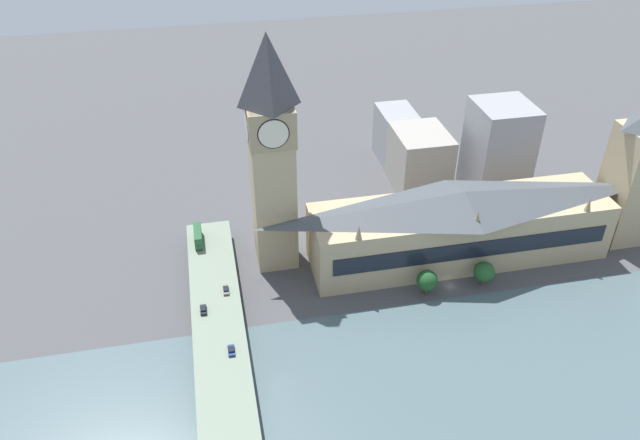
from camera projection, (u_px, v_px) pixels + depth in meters
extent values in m
plane|color=#4C4C4F|center=(450.00, 286.00, 205.24)|extent=(600.00, 600.00, 0.00)
cube|color=#4C6066|center=(503.00, 377.00, 173.03)|extent=(67.65, 360.00, 0.30)
cube|color=tan|center=(459.00, 231.00, 212.87)|extent=(24.31, 101.88, 20.90)
cube|color=black|center=(474.00, 250.00, 202.36)|extent=(0.40, 93.73, 6.27)
pyramid|color=#474C51|center=(464.00, 199.00, 205.41)|extent=(23.82, 99.85, 5.42)
cone|color=#9E8966|center=(589.00, 204.00, 202.99)|extent=(2.20, 2.20, 5.00)
cone|color=#9E8966|center=(478.00, 218.00, 196.53)|extent=(2.20, 2.20, 5.00)
cone|color=#9E8966|center=(359.00, 232.00, 190.08)|extent=(2.20, 2.20, 5.00)
cube|color=tan|center=(273.00, 188.00, 200.86)|extent=(13.40, 13.40, 57.77)
cube|color=tan|center=(270.00, 124.00, 187.91)|extent=(14.21, 14.21, 12.06)
cylinder|color=black|center=(273.00, 134.00, 182.36)|extent=(0.50, 9.64, 9.64)
cylinder|color=silver|center=(273.00, 134.00, 182.25)|extent=(0.62, 8.92, 8.92)
cylinder|color=black|center=(267.00, 114.00, 193.45)|extent=(0.50, 9.64, 9.64)
cylinder|color=silver|center=(267.00, 114.00, 193.56)|extent=(0.62, 8.92, 8.92)
cylinder|color=black|center=(293.00, 122.00, 189.05)|extent=(9.64, 0.50, 9.64)
cylinder|color=silver|center=(293.00, 122.00, 189.08)|extent=(8.92, 0.62, 8.92)
cylinder|color=black|center=(247.00, 126.00, 186.76)|extent=(9.64, 0.50, 9.64)
cylinder|color=silver|center=(247.00, 126.00, 186.74)|extent=(8.92, 0.62, 8.92)
pyramid|color=#424247|center=(267.00, 69.00, 178.25)|extent=(13.67, 13.67, 21.98)
cube|color=tan|center=(634.00, 184.00, 217.19)|extent=(16.84, 16.84, 42.97)
cube|color=#5D6A59|center=(228.00, 418.00, 159.04)|extent=(3.00, 12.88, 4.97)
cube|color=#5D6A59|center=(213.00, 274.00, 206.28)|extent=(3.00, 12.88, 4.97)
cube|color=gray|center=(227.00, 410.00, 157.29)|extent=(167.30, 15.16, 1.20)
cube|color=#235B33|center=(198.00, 238.00, 214.21)|extent=(10.88, 2.59, 1.92)
cube|color=black|center=(198.00, 238.00, 214.00)|extent=(9.79, 2.65, 0.85)
cube|color=#235B33|center=(198.00, 234.00, 213.03)|extent=(10.66, 2.59, 2.26)
cube|color=black|center=(198.00, 233.00, 212.97)|extent=(9.79, 2.65, 1.08)
cube|color=#1E4E2B|center=(197.00, 231.00, 212.35)|extent=(10.55, 2.46, 0.16)
cylinder|color=black|center=(202.00, 233.00, 218.54)|extent=(1.15, 0.28, 1.15)
cylinder|color=black|center=(195.00, 233.00, 218.14)|extent=(1.15, 0.28, 1.15)
cylinder|color=black|center=(203.00, 248.00, 211.34)|extent=(1.15, 0.28, 1.15)
cylinder|color=black|center=(196.00, 248.00, 210.94)|extent=(1.15, 0.28, 1.15)
cube|color=navy|center=(231.00, 350.00, 172.55)|extent=(4.13, 1.86, 0.56)
cube|color=black|center=(231.00, 349.00, 172.14)|extent=(2.15, 1.67, 0.54)
cylinder|color=black|center=(234.00, 346.00, 174.10)|extent=(0.65, 0.22, 0.65)
cylinder|color=black|center=(228.00, 347.00, 173.82)|extent=(0.65, 0.22, 0.65)
cylinder|color=black|center=(235.00, 355.00, 171.50)|extent=(0.65, 0.22, 0.65)
cylinder|color=black|center=(229.00, 356.00, 171.22)|extent=(0.65, 0.22, 0.65)
cube|color=black|center=(203.00, 310.00, 186.00)|extent=(4.16, 1.87, 0.64)
cube|color=black|center=(203.00, 309.00, 185.57)|extent=(2.16, 1.68, 0.52)
cylinder|color=black|center=(206.00, 306.00, 187.59)|extent=(0.63, 0.22, 0.63)
cylinder|color=black|center=(200.00, 307.00, 187.31)|extent=(0.63, 0.22, 0.63)
cylinder|color=black|center=(207.00, 314.00, 184.95)|extent=(0.63, 0.22, 0.63)
cylinder|color=black|center=(201.00, 314.00, 184.67)|extent=(0.63, 0.22, 0.63)
cube|color=slate|center=(226.00, 290.00, 193.52)|extent=(4.56, 1.74, 0.56)
cube|color=black|center=(226.00, 289.00, 193.10)|extent=(2.37, 1.56, 0.52)
cylinder|color=black|center=(228.00, 286.00, 195.23)|extent=(0.65, 0.22, 0.65)
cylinder|color=black|center=(223.00, 287.00, 194.97)|extent=(0.65, 0.22, 0.65)
cylinder|color=black|center=(229.00, 294.00, 192.28)|extent=(0.65, 0.22, 0.65)
cylinder|color=black|center=(224.00, 294.00, 192.02)|extent=(0.65, 0.22, 0.65)
cube|color=#A39E93|center=(419.00, 160.00, 251.14)|extent=(24.82, 20.61, 24.01)
cube|color=#939399|center=(400.00, 141.00, 265.71)|extent=(32.60, 14.66, 22.80)
cube|color=#939399|center=(498.00, 150.00, 243.50)|extent=(22.48, 21.31, 37.81)
cylinder|color=brown|center=(426.00, 291.00, 200.97)|extent=(0.70, 0.70, 3.01)
sphere|color=#1E4C23|center=(427.00, 280.00, 198.48)|extent=(6.82, 6.82, 6.82)
cylinder|color=brown|center=(482.00, 282.00, 204.96)|extent=(0.70, 0.70, 2.63)
sphere|color=#235628|center=(484.00, 272.00, 202.56)|extent=(6.85, 6.85, 6.85)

